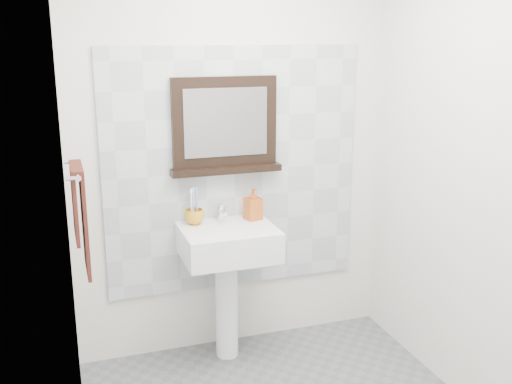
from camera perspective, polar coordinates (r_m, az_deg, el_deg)
back_wall at (r=3.68m, az=-2.16°, el=3.63°), size 2.00×0.01×2.50m
front_wall at (r=1.77m, az=19.00°, el=-9.67°), size 2.00×0.01×2.50m
left_wall at (r=2.46m, az=-17.29°, el=-2.67°), size 0.01×2.20×2.50m
right_wall at (r=3.19m, az=21.36°, el=0.89°), size 0.01×2.20×2.50m
splashback at (r=3.69m, az=-2.09°, el=2.07°), size 1.60×0.02×1.50m
pedestal_sink at (r=3.60m, az=-2.68°, el=-6.15°), size 0.55×0.44×0.96m
toothbrush_cup at (r=3.60m, az=-5.89°, el=-2.36°), size 0.15×0.15×0.09m
toothbrushes at (r=3.58m, az=-5.91°, el=-1.15°), size 0.05×0.04×0.21m
soap_dispenser at (r=3.65m, az=-0.27°, el=-1.10°), size 0.11×0.11×0.20m
framed_mirror at (r=3.59m, az=-2.99°, el=6.16°), size 0.68×0.11×0.57m
towel_bar at (r=3.01m, az=-16.81°, el=2.07°), size 0.07×0.40×0.03m
hand_towel at (r=3.06m, az=-16.39°, el=-1.76°), size 0.06×0.30×0.55m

